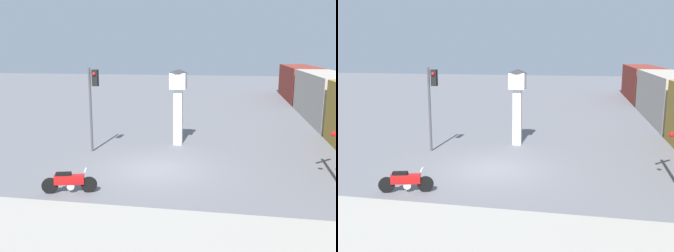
{
  "view_description": "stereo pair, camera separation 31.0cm",
  "coord_description": "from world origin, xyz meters",
  "views": [
    {
      "loc": [
        3.15,
        -15.07,
        5.08
      ],
      "look_at": [
        0.31,
        1.17,
        1.7
      ],
      "focal_mm": 40.0,
      "sensor_mm": 36.0,
      "label": 1
    },
    {
      "loc": [
        3.46,
        -15.01,
        5.08
      ],
      "look_at": [
        0.31,
        1.17,
        1.7
      ],
      "focal_mm": 40.0,
      "sensor_mm": 36.0,
      "label": 2
    }
  ],
  "objects": [
    {
      "name": "clock_tower",
      "position": [
        0.27,
        4.54,
        2.71
      ],
      "size": [
        1.01,
        1.01,
        4.08
      ],
      "color": "white",
      "rests_on": "ground_plane"
    },
    {
      "name": "freight_train",
      "position": [
        9.85,
        13.8,
        1.7
      ],
      "size": [
        2.8,
        34.93,
        3.4
      ],
      "color": "olive",
      "rests_on": "ground_plane"
    },
    {
      "name": "traffic_light",
      "position": [
        -3.68,
        2.4,
        2.9
      ],
      "size": [
        0.5,
        0.35,
        4.22
      ],
      "color": "#47474C",
      "rests_on": "ground_plane"
    },
    {
      "name": "motorcycle",
      "position": [
        -2.55,
        -3.12,
        0.42
      ],
      "size": [
        1.93,
        0.66,
        0.87
      ],
      "rotation": [
        0.0,
        0.0,
        0.26
      ],
      "color": "black",
      "rests_on": "ground_plane"
    },
    {
      "name": "ground_plane",
      "position": [
        0.0,
        0.0,
        0.0
      ],
      "size": [
        120.0,
        120.0,
        0.0
      ],
      "primitive_type": "plane",
      "color": "slate"
    }
  ]
}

